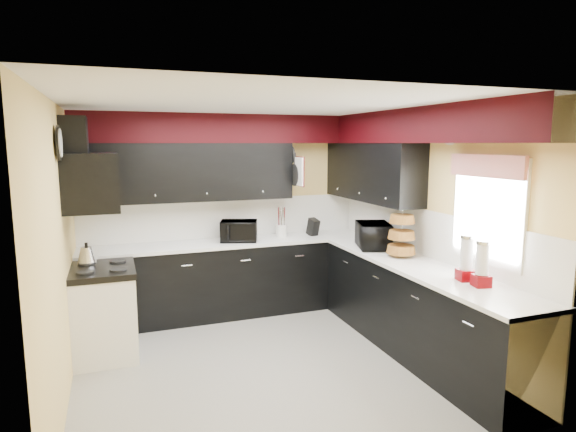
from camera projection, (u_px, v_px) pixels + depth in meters
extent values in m
plane|color=gray|center=(268.00, 362.00, 4.76)|extent=(3.60, 3.60, 0.00)
cube|color=#E0C666|center=(225.00, 213.00, 6.24)|extent=(3.60, 0.06, 2.50)
cube|color=#E0C666|center=(427.00, 227.00, 5.18)|extent=(0.06, 3.60, 2.50)
cube|color=#E0C666|center=(59.00, 254.00, 3.95)|extent=(0.06, 3.60, 2.50)
cube|color=white|center=(267.00, 104.00, 4.38)|extent=(3.60, 3.60, 0.06)
cube|color=black|center=(232.00, 279.00, 6.08)|extent=(3.60, 0.60, 0.90)
cube|color=black|center=(417.00, 311.00, 4.92)|extent=(0.60, 3.00, 0.90)
cube|color=white|center=(231.00, 242.00, 6.01)|extent=(3.62, 0.64, 0.04)
cube|color=white|center=(418.00, 266.00, 4.85)|extent=(0.64, 3.02, 0.04)
cube|color=white|center=(226.00, 218.00, 6.24)|extent=(3.60, 0.02, 0.50)
cube|color=white|center=(426.00, 233.00, 5.19)|extent=(0.02, 3.60, 0.50)
cube|color=black|center=(187.00, 172.00, 5.82)|extent=(2.60, 0.35, 0.70)
cube|color=black|center=(371.00, 172.00, 5.88)|extent=(0.35, 1.80, 0.70)
cube|color=black|center=(227.00, 129.00, 5.91)|extent=(3.60, 0.36, 0.35)
cube|color=black|center=(427.00, 125.00, 4.79)|extent=(0.36, 3.24, 0.35)
cube|color=white|center=(105.00, 314.00, 4.88)|extent=(0.60, 0.75, 0.86)
cube|color=black|center=(102.00, 270.00, 4.81)|extent=(0.62, 0.77, 0.06)
cube|color=black|center=(91.00, 182.00, 4.66)|extent=(0.50, 0.78, 0.55)
cube|color=black|center=(74.00, 138.00, 4.55)|extent=(0.24, 0.40, 0.40)
cube|color=red|center=(486.00, 166.00, 4.22)|extent=(0.04, 0.88, 0.20)
cube|color=white|center=(299.00, 172.00, 5.98)|extent=(0.03, 0.26, 0.35)
imported|color=black|center=(239.00, 231.00, 5.97)|extent=(0.54, 0.49, 0.26)
imported|color=black|center=(374.00, 235.00, 5.59)|extent=(0.50, 0.61, 0.29)
cylinder|color=silver|center=(282.00, 231.00, 6.26)|extent=(0.15, 0.15, 0.16)
cube|color=black|center=(313.00, 227.00, 6.34)|extent=(0.13, 0.16, 0.22)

